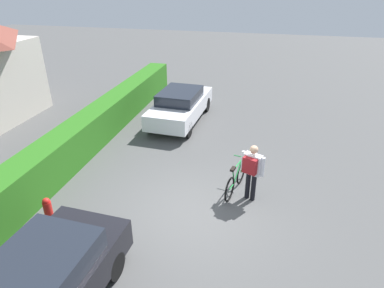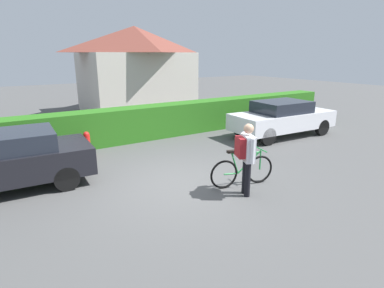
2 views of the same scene
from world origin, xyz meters
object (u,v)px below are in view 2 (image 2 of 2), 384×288
object	(u,v)px
parked_car_far	(282,118)
fire_hydrant	(87,144)
bicycle	(242,170)
person_rider	(246,153)

from	to	relation	value
parked_car_far	fire_hydrant	bearing A→B (deg)	168.95
parked_car_far	fire_hydrant	size ratio (longest dim) A/B	5.20
parked_car_far	fire_hydrant	xyz separation A→B (m)	(-7.03, 1.37, -0.30)
bicycle	person_rider	size ratio (longest dim) A/B	1.00
person_rider	fire_hydrant	xyz separation A→B (m)	(-2.21, 4.62, -0.58)
parked_car_far	bicycle	bearing A→B (deg)	-147.97
person_rider	fire_hydrant	world-z (taller)	person_rider
person_rider	fire_hydrant	size ratio (longest dim) A/B	2.02
person_rider	fire_hydrant	bearing A→B (deg)	115.62
fire_hydrant	person_rider	bearing A→B (deg)	-64.38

